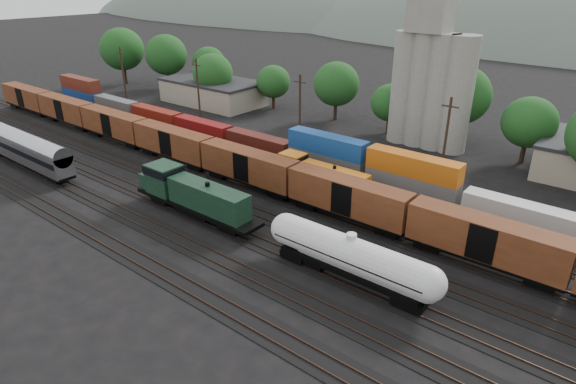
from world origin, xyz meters
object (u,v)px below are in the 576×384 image
Objects in this scene: tank_car_a at (350,255)px; grain_silo at (431,77)px; green_locomotive at (190,193)px; passenger_coach at (24,147)px; orange_locomotive at (317,174)px.

grain_silo is (-11.13, 41.00, 8.45)m from tank_car_a.
grain_silo is at bearing 105.18° from tank_car_a.
tank_car_a is at bearing -0.00° from green_locomotive.
grain_silo is at bearing 75.07° from green_locomotive.
green_locomotive is 30.83m from passenger_coach.
passenger_coach reaches higher than orange_locomotive.
grain_silo is (10.93, 41.00, 8.48)m from green_locomotive.
passenger_coach is 0.79× the size of grain_silo.
green_locomotive is at bearing 180.00° from tank_car_a.
orange_locomotive is 0.55× the size of grain_silo.
passenger_coach is (-30.42, -5.00, 0.42)m from green_locomotive.
green_locomotive is 1.16× the size of orange_locomotive.
orange_locomotive is at bearing 133.89° from tank_car_a.
passenger_coach is at bearing -152.27° from orange_locomotive.
green_locomotive is 43.27m from grain_silo.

